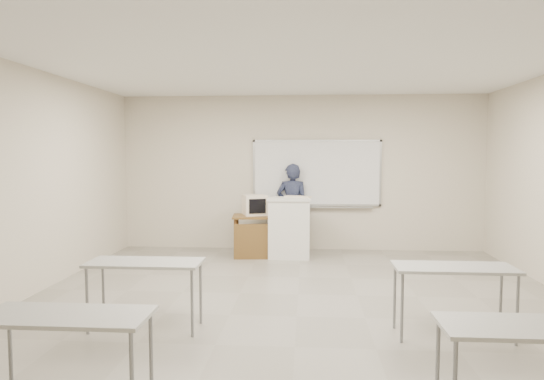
# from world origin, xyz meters

# --- Properties ---
(floor) EXTENTS (7.00, 8.00, 0.01)m
(floor) POSITION_xyz_m (0.00, 0.00, -0.01)
(floor) COLOR gray
(floor) RESTS_ON ground
(whiteboard) EXTENTS (2.48, 0.10, 1.31)m
(whiteboard) POSITION_xyz_m (0.30, 3.97, 1.48)
(whiteboard) COLOR white
(whiteboard) RESTS_ON floor
(student_desks) EXTENTS (4.40, 2.20, 0.73)m
(student_desks) POSITION_xyz_m (-0.00, -1.35, 0.67)
(student_desks) COLOR #9F9F9A
(student_desks) RESTS_ON floor
(instructor_desk) EXTENTS (1.26, 0.63, 0.75)m
(instructor_desk) POSITION_xyz_m (-0.60, 3.19, 0.52)
(instructor_desk) COLOR brown
(instructor_desk) RESTS_ON floor
(podium) EXTENTS (0.77, 0.56, 1.08)m
(podium) POSITION_xyz_m (-0.20, 3.20, 0.54)
(podium) COLOR white
(podium) RESTS_ON floor
(crt_monitor) EXTENTS (0.40, 0.45, 0.38)m
(crt_monitor) POSITION_xyz_m (-0.85, 3.34, 0.93)
(crt_monitor) COLOR beige
(crt_monitor) RESTS_ON instructor_desk
(laptop) EXTENTS (0.36, 0.34, 0.27)m
(laptop) POSITION_xyz_m (-0.20, 3.46, 0.81)
(laptop) COLOR black
(laptop) RESTS_ON instructor_desk
(mouse) EXTENTS (0.12, 0.08, 0.04)m
(mouse) POSITION_xyz_m (-0.05, 3.10, 0.77)
(mouse) COLOR #B9BCC2
(mouse) RESTS_ON instructor_desk
(keyboard) EXTENTS (0.50, 0.31, 0.03)m
(keyboard) POSITION_xyz_m (-0.05, 3.28, 1.09)
(keyboard) COLOR beige
(keyboard) RESTS_ON podium
(presenter) EXTENTS (0.64, 0.45, 1.68)m
(presenter) POSITION_xyz_m (-0.17, 3.89, 0.84)
(presenter) COLOR black
(presenter) RESTS_ON floor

